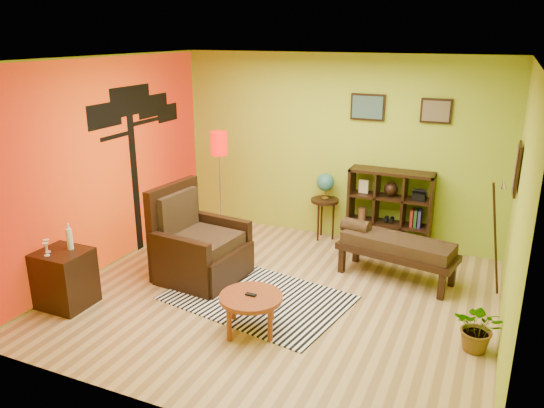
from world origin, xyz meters
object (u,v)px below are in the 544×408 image
at_px(floor_lamp, 219,153).
at_px(potted_plant, 479,332).
at_px(side_cabinet, 65,278).
at_px(bench, 394,246).
at_px(cube_shelf, 390,211).
at_px(globe_table, 325,190).
at_px(armchair, 198,250).
at_px(coffee_table, 251,300).

distance_m(floor_lamp, potted_plant, 4.31).
height_order(side_cabinet, bench, side_cabinet).
xyz_separation_m(bench, potted_plant, (1.13, -1.32, -0.24)).
height_order(side_cabinet, floor_lamp, floor_lamp).
bearing_deg(cube_shelf, side_cabinet, -134.08).
xyz_separation_m(side_cabinet, globe_table, (2.11, 3.24, 0.45)).
relative_size(globe_table, bench, 0.66).
distance_m(armchair, cube_shelf, 2.86).
distance_m(coffee_table, cube_shelf, 2.99).
bearing_deg(side_cabinet, coffee_table, 9.30).
height_order(armchair, potted_plant, armchair).
xyz_separation_m(coffee_table, globe_table, (-0.13, 2.87, 0.43)).
xyz_separation_m(coffee_table, cube_shelf, (0.87, 2.85, 0.24)).
height_order(side_cabinet, globe_table, globe_table).
bearing_deg(side_cabinet, bench, 33.92).
relative_size(side_cabinet, floor_lamp, 0.59).
bearing_deg(side_cabinet, globe_table, 56.94).
height_order(coffee_table, globe_table, globe_table).
bearing_deg(coffee_table, side_cabinet, -170.70).
height_order(armchair, floor_lamp, floor_lamp).
bearing_deg(cube_shelf, armchair, -137.56).
xyz_separation_m(side_cabinet, bench, (3.37, 2.26, 0.10)).
distance_m(globe_table, cube_shelf, 1.03).
bearing_deg(potted_plant, cube_shelf, 121.38).
relative_size(coffee_table, floor_lamp, 0.40).
bearing_deg(potted_plant, floor_lamp, 157.31).
bearing_deg(bench, coffee_table, -120.74).
xyz_separation_m(coffee_table, floor_lamp, (-1.56, 2.18, 1.01)).
bearing_deg(coffee_table, potted_plant, 14.30).
height_order(floor_lamp, potted_plant, floor_lamp).
height_order(coffee_table, bench, bench).
height_order(side_cabinet, cube_shelf, cube_shelf).
distance_m(coffee_table, armchair, 1.54).
bearing_deg(floor_lamp, side_cabinet, -104.86).
relative_size(armchair, side_cabinet, 1.22).
distance_m(armchair, bench, 2.55).
bearing_deg(armchair, floor_lamp, 105.16).
bearing_deg(globe_table, bench, -37.56).
height_order(coffee_table, side_cabinet, side_cabinet).
bearing_deg(coffee_table, cube_shelf, 72.94).
bearing_deg(side_cabinet, potted_plant, 11.83).
xyz_separation_m(cube_shelf, potted_plant, (1.39, -2.27, -0.39)).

